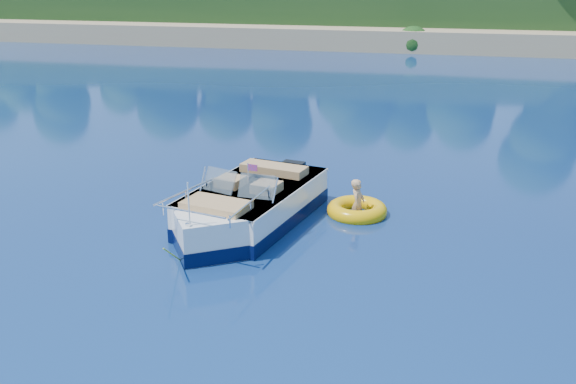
% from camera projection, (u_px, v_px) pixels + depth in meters
% --- Properties ---
extents(ground, '(160.00, 160.00, 0.00)m').
position_uv_depth(ground, '(273.00, 262.00, 13.43)').
color(ground, '#091744').
rests_on(ground, ground).
extents(shoreline, '(170.00, 59.00, 6.00)m').
position_uv_depth(shoreline, '(416.00, 11.00, 71.58)').
color(shoreline, tan).
rests_on(shoreline, ground).
extents(motorboat, '(3.00, 6.06, 2.04)m').
position_uv_depth(motorboat, '(246.00, 210.00, 15.14)').
color(motorboat, white).
rests_on(motorboat, ground).
extents(tow_tube, '(1.59, 1.59, 0.40)m').
position_uv_depth(tow_tube, '(357.00, 210.00, 15.95)').
color(tow_tube, '#F8B207').
rests_on(tow_tube, ground).
extents(boy, '(0.37, 0.75, 1.43)m').
position_uv_depth(boy, '(357.00, 214.00, 15.97)').
color(boy, tan).
rests_on(boy, ground).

